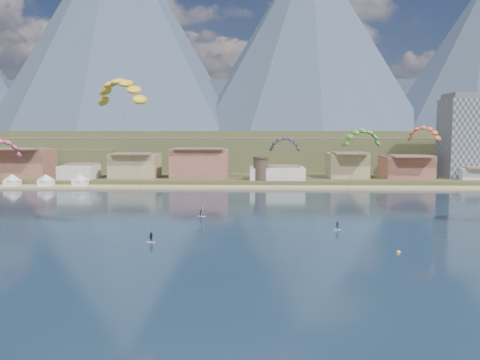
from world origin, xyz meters
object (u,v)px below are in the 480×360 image
at_px(kitesurfer_yellow, 121,88).
at_px(windsurfer, 202,211).
at_px(apartment_tower, 470,136).
at_px(watchtower, 261,168).
at_px(buoy, 398,252).
at_px(kitesurfer_green, 361,135).

xyz_separation_m(kitesurfer_yellow, windsurfer, (13.34, 16.85, -26.30)).
relative_size(apartment_tower, watchtower, 3.72).
height_order(kitesurfer_yellow, buoy, kitesurfer_yellow).
xyz_separation_m(kitesurfer_green, windsurfer, (-35.60, 1.34, -17.27)).
height_order(watchtower, kitesurfer_green, kitesurfer_green).
bearing_deg(buoy, watchtower, 101.88).
xyz_separation_m(apartment_tower, kitesurfer_yellow, (-107.58, -96.34, 9.69)).
height_order(apartment_tower, kitesurfer_green, apartment_tower).
bearing_deg(apartment_tower, kitesurfer_green, -125.95).
bearing_deg(windsurfer, apartment_tower, 40.15).
xyz_separation_m(watchtower, kitesurfer_yellow, (-27.58, -82.34, 21.14)).
bearing_deg(kitesurfer_yellow, windsurfer, 51.62).
height_order(apartment_tower, kitesurfer_yellow, apartment_tower).
relative_size(kitesurfer_green, windsurfer, 6.02).
bearing_deg(watchtower, kitesurfer_green, -72.27).
bearing_deg(windsurfer, buoy, -43.50).
distance_m(watchtower, windsurfer, 67.22).
xyz_separation_m(kitesurfer_yellow, buoy, (48.35, -16.37, -27.41)).
distance_m(apartment_tower, kitesurfer_yellow, 144.74).
distance_m(watchtower, kitesurfer_green, 71.21).
relative_size(watchtower, kitesurfer_yellow, 0.28).
bearing_deg(kitesurfer_yellow, watchtower, 71.48).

